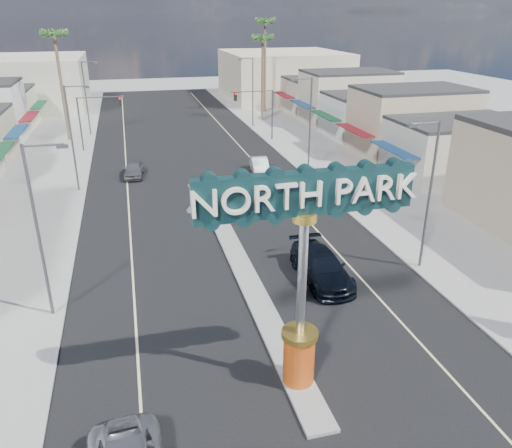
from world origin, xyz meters
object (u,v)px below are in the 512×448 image
palm_right_far (265,27)px  car_parked_right (260,166)px  traffic_signal_right (258,105)px  streetlight_l_near (40,225)px  suv_right (321,267)px  traffic_signal_left (96,112)px  streetlight_r_near (428,189)px  gateway_sign (303,258)px  streetlight_r_far (252,89)px  palm_right_mid (263,42)px  streetlight_l_mid (73,134)px  palm_left_far (55,40)px  streetlight_r_mid (308,121)px  streetlight_l_far (87,95)px  car_parked_left (134,169)px

palm_right_far → car_parked_right: bearing=-106.2°
traffic_signal_right → car_parked_right: 13.54m
streetlight_l_near → suv_right: (14.59, 0.06, -4.21)m
traffic_signal_right → traffic_signal_left: bearing=180.0°
traffic_signal_left → streetlight_r_near: (19.62, -33.99, 0.79)m
gateway_sign → streetlight_l_near: bearing=142.4°
palm_right_far → car_parked_right: palm_right_far is taller
streetlight_r_far → palm_right_mid: bearing=57.3°
streetlight_l_mid → palm_right_far: bearing=51.5°
palm_left_far → palm_right_far: palm_right_far is taller
streetlight_r_mid → car_parked_right: bearing=163.3°
traffic_signal_left → streetlight_l_far: streetlight_l_far is taller
gateway_sign → car_parked_right: size_ratio=2.08×
traffic_signal_right → streetlight_r_near: bearing=-87.9°
gateway_sign → streetlight_l_mid: (-10.43, 28.02, -0.86)m
traffic_signal_right → palm_right_far: palm_right_far is taller
gateway_sign → traffic_signal_left: bearing=102.3°
streetlight_l_near → streetlight_r_mid: 28.90m
suv_right → palm_right_far: bearing=77.8°
gateway_sign → palm_left_far: bearing=105.1°
gateway_sign → car_parked_left: gateway_sign is taller
streetlight_r_mid → car_parked_left: 17.09m
streetlight_r_near → traffic_signal_left: bearing=120.0°
streetlight_l_far → car_parked_left: bearing=-76.2°
streetlight_r_near → palm_left_far: palm_left_far is taller
streetlight_l_near → palm_left_far: 40.59m
traffic_signal_left → car_parked_left: traffic_signal_left is taller
car_parked_right → car_parked_left: bearing=178.6°
suv_right → car_parked_right: size_ratio=1.34×
streetlight_r_mid → streetlight_r_far: bearing=90.0°
streetlight_r_far → palm_right_mid: 7.30m
streetlight_l_far → palm_right_far: (25.43, 10.00, 7.32)m
streetlight_l_far → streetlight_r_near: size_ratio=1.00×
streetlight_l_near → palm_right_mid: (23.43, 46.00, 5.54)m
palm_right_far → suv_right: size_ratio=2.39×
car_parked_right → traffic_signal_left: bearing=147.6°
streetlight_l_mid → car_parked_right: bearing=4.5°
palm_left_far → suv_right: bearing=-66.8°
palm_left_far → car_parked_left: bearing=-66.9°
streetlight_l_mid → palm_right_mid: (23.43, 26.00, 5.54)m
streetlight_l_mid → palm_left_far: palm_left_far is taller
traffic_signal_left → palm_right_far: size_ratio=0.43×
traffic_signal_left → palm_right_far: (24.18, 18.01, 8.11)m
palm_right_mid → streetlight_l_mid: bearing=-132.0°
traffic_signal_left → streetlight_l_far: bearing=98.9°
traffic_signal_left → streetlight_l_far: size_ratio=0.67×
streetlight_r_near → streetlight_r_far: bearing=90.0°
streetlight_r_near → palm_right_far: (4.57, 52.00, 7.32)m
palm_right_mid → suv_right: palm_right_mid is taller
gateway_sign → palm_right_far: size_ratio=0.65×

